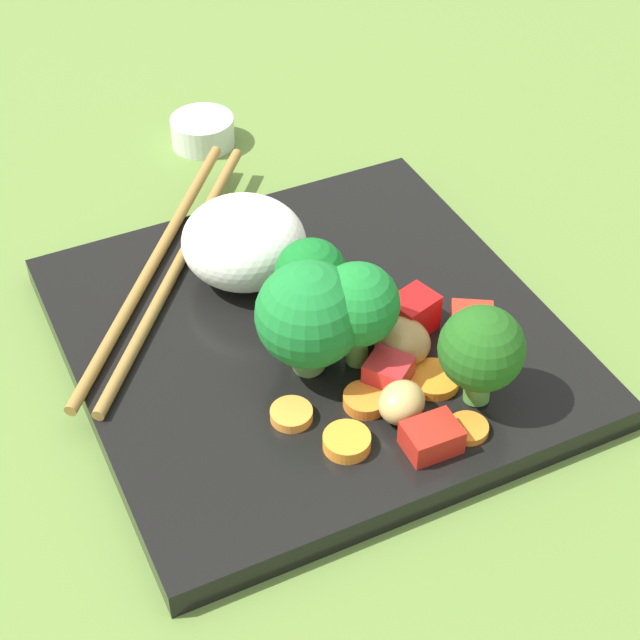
{
  "coord_description": "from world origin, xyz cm",
  "views": [
    {
      "loc": [
        17.99,
        38.03,
        40.24
      ],
      "look_at": [
        0.22,
        1.56,
        3.61
      ],
      "focal_mm": 57.44,
      "sensor_mm": 36.0,
      "label": 1
    }
  ],
  "objects_px": {
    "rice_mound": "(244,242)",
    "carrot_slice_1": "(291,414)",
    "square_plate": "(311,339)",
    "chopstick_pair": "(166,263)",
    "broccoli_floret_2": "(311,280)",
    "sauce_cup": "(203,131)"
  },
  "relations": [
    {
      "from": "broccoli_floret_2",
      "to": "carrot_slice_1",
      "type": "relative_size",
      "value": 2.75
    },
    {
      "from": "rice_mound",
      "to": "sauce_cup",
      "type": "relative_size",
      "value": 1.6
    },
    {
      "from": "carrot_slice_1",
      "to": "sauce_cup",
      "type": "distance_m",
      "value": 0.29
    },
    {
      "from": "sauce_cup",
      "to": "broccoli_floret_2",
      "type": "bearing_deg",
      "value": 84.09
    },
    {
      "from": "square_plate",
      "to": "rice_mound",
      "type": "xyz_separation_m",
      "value": [
        0.01,
        -0.06,
        0.03
      ]
    },
    {
      "from": "broccoli_floret_2",
      "to": "chopstick_pair",
      "type": "xyz_separation_m",
      "value": [
        0.05,
        -0.09,
        -0.03
      ]
    },
    {
      "from": "chopstick_pair",
      "to": "sauce_cup",
      "type": "height_order",
      "value": "chopstick_pair"
    },
    {
      "from": "square_plate",
      "to": "broccoli_floret_2",
      "type": "relative_size",
      "value": 4.32
    },
    {
      "from": "square_plate",
      "to": "carrot_slice_1",
      "type": "distance_m",
      "value": 0.07
    },
    {
      "from": "carrot_slice_1",
      "to": "chopstick_pair",
      "type": "distance_m",
      "value": 0.14
    },
    {
      "from": "square_plate",
      "to": "rice_mound",
      "type": "relative_size",
      "value": 3.59
    },
    {
      "from": "chopstick_pair",
      "to": "broccoli_floret_2",
      "type": "bearing_deg",
      "value": 70.66
    },
    {
      "from": "carrot_slice_1",
      "to": "chopstick_pair",
      "type": "relative_size",
      "value": 0.11
    },
    {
      "from": "square_plate",
      "to": "chopstick_pair",
      "type": "xyz_separation_m",
      "value": [
        0.05,
        -0.09,
        0.01
      ]
    },
    {
      "from": "carrot_slice_1",
      "to": "sauce_cup",
      "type": "height_order",
      "value": "same"
    },
    {
      "from": "broccoli_floret_2",
      "to": "chopstick_pair",
      "type": "distance_m",
      "value": 0.11
    },
    {
      "from": "rice_mound",
      "to": "sauce_cup",
      "type": "xyz_separation_m",
      "value": [
        -0.04,
        -0.17,
        -0.03
      ]
    },
    {
      "from": "square_plate",
      "to": "chopstick_pair",
      "type": "bearing_deg",
      "value": -57.6
    },
    {
      "from": "rice_mound",
      "to": "carrot_slice_1",
      "type": "relative_size",
      "value": 3.31
    },
    {
      "from": "rice_mound",
      "to": "broccoli_floret_2",
      "type": "distance_m",
      "value": 0.06
    },
    {
      "from": "broccoli_floret_2",
      "to": "sauce_cup",
      "type": "relative_size",
      "value": 1.32
    },
    {
      "from": "broccoli_floret_2",
      "to": "rice_mound",
      "type": "bearing_deg",
      "value": -76.5
    }
  ]
}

